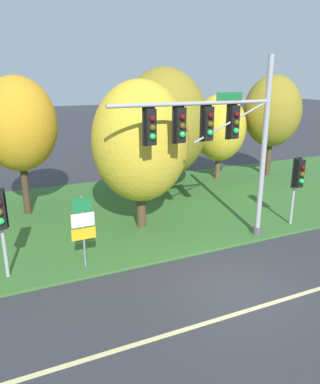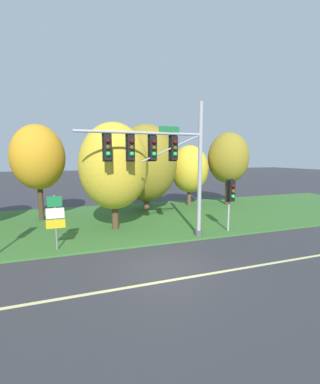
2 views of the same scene
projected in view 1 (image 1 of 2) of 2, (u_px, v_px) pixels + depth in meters
name	position (u px, v px, depth m)	size (l,w,h in m)	color
ground_plane	(236.00, 287.00, 12.16)	(160.00, 160.00, 0.00)	#333338
lane_stripe	(259.00, 307.00, 11.12)	(36.00, 0.16, 0.01)	beige
grass_verge	(142.00, 208.00, 19.32)	(48.00, 11.50, 0.10)	#386B2D
traffic_signal_mast	(219.00, 135.00, 13.90)	(6.66, 0.49, 7.25)	#9EA0A5
pedestrian_signal_near_kerb	(0.00, 216.00, 11.82)	(0.46, 0.55, 3.10)	#9EA0A5
pedestrian_signal_further_along	(298.00, 177.00, 16.32)	(0.46, 0.55, 3.09)	#9EA0A5
route_sign_post	(83.00, 224.00, 12.80)	(0.85, 0.08, 2.63)	slate
tree_left_of_mast	(18.00, 125.00, 17.20)	(3.50, 3.50, 6.53)	#423021
tree_behind_signpost	(140.00, 142.00, 15.74)	(4.09, 4.09, 6.38)	#4C3823
tree_mid_verge	(164.00, 124.00, 21.36)	(4.98, 4.98, 6.97)	brown
tree_tall_centre	(219.00, 128.00, 23.80)	(3.37, 3.37, 5.41)	brown
tree_right_far	(272.00, 111.00, 24.27)	(3.67, 3.67, 6.57)	#4C3823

